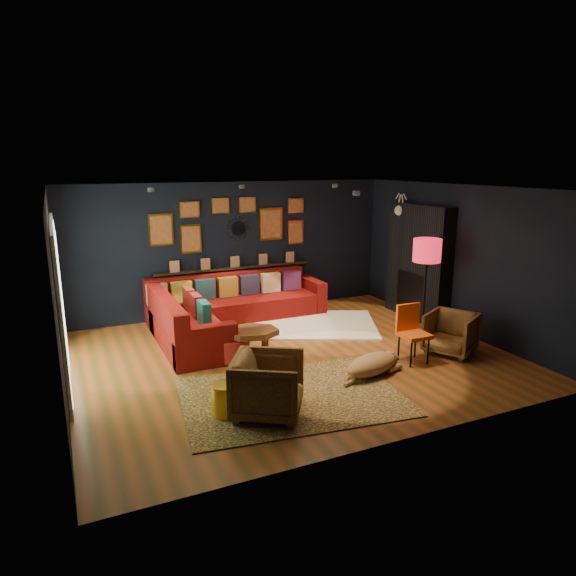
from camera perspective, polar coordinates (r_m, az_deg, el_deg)
name	(u,v)px	position (r m, az deg, el deg)	size (l,w,h in m)	color
floor	(291,357)	(8.12, 0.38, -7.63)	(6.50, 6.50, 0.00)	#994C20
room_walls	(292,257)	(7.68, 0.39, 3.49)	(6.50, 6.50, 6.50)	black
sectional	(219,312)	(9.42, -7.67, -2.63)	(3.41, 2.69, 0.86)	maroon
ledge	(235,268)	(10.26, -5.92, 2.24)	(3.20, 0.12, 0.04)	black
gallery_wall	(233,223)	(10.15, -6.18, 7.18)	(3.15, 0.04, 1.02)	gold
sunburst_mirror	(238,228)	(10.20, -5.56, 6.62)	(0.47, 0.16, 0.47)	silver
fireplace	(418,266)	(10.16, 14.23, 2.36)	(0.31, 1.60, 2.20)	black
deer_head	(407,210)	(10.43, 13.05, 8.44)	(0.50, 0.28, 0.45)	white
sliding_door	(60,303)	(7.69, -23.97, -1.49)	(0.06, 2.80, 2.20)	white
ceiling_spots	(270,189)	(8.30, -1.96, 10.99)	(3.30, 2.50, 0.06)	black
shag_rug	(311,324)	(9.63, 2.53, -4.05)	(2.38, 1.73, 0.03)	white
leopard_rug	(291,396)	(6.83, 0.39, -11.92)	(2.80, 2.00, 0.02)	tan
coffee_table	(251,335)	(7.93, -4.13, -5.23)	(1.03, 0.87, 0.44)	#612F15
pouf	(233,349)	(7.92, -6.10, -6.75)	(0.51, 0.51, 0.33)	maroon
armchair_left	(268,383)	(6.23, -2.24, -10.47)	(0.80, 0.75, 0.82)	#C3813B
armchair_right	(451,331)	(8.54, 17.65, -4.60)	(0.71, 0.67, 0.73)	#C3813B
gold_stool	(225,400)	(6.33, -7.04, -12.25)	(0.32, 0.32, 0.41)	gold
orange_chair	(411,328)	(8.02, 13.55, -4.38)	(0.42, 0.42, 0.88)	black
floor_lamp	(427,255)	(8.99, 15.17, 3.61)	(0.47, 0.47, 1.72)	black
dog	(372,361)	(7.47, 9.31, -7.99)	(1.29, 0.64, 0.41)	#AC7547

